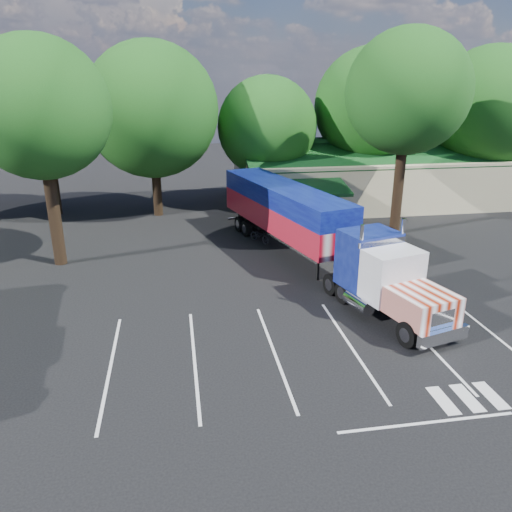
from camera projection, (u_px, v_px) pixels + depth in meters
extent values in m
plane|color=black|center=(252.00, 292.00, 25.59)|extent=(120.00, 120.00, 0.00)
cube|color=#C0B88E|center=(377.00, 178.00, 43.73)|extent=(24.00, 11.00, 4.00)
cube|color=#13431B|center=(391.00, 153.00, 40.65)|extent=(24.20, 6.25, 2.10)
cube|color=#13431B|center=(369.00, 146.00, 45.11)|extent=(24.20, 6.25, 2.10)
cube|color=#C0B88E|center=(305.00, 204.00, 37.43)|extent=(5.00, 2.50, 2.80)
cube|color=#13431B|center=(311.00, 188.00, 35.72)|extent=(5.40, 3.19, 0.80)
cylinder|color=black|center=(55.00, 189.00, 39.44)|extent=(0.70, 0.70, 4.00)
sphere|color=#194C15|center=(45.00, 122.00, 37.68)|extent=(8.40, 8.40, 8.40)
cylinder|color=black|center=(157.00, 188.00, 39.12)|extent=(0.70, 0.70, 4.30)
sphere|color=#194C15|center=(152.00, 110.00, 37.11)|extent=(10.00, 10.00, 10.00)
cylinder|color=black|center=(267.00, 185.00, 41.82)|extent=(0.70, 0.70, 3.60)
sphere|color=#194C15|center=(267.00, 127.00, 40.18)|extent=(8.00, 8.00, 8.00)
cylinder|color=black|center=(367.00, 176.00, 43.50)|extent=(0.70, 0.70, 4.50)
sphere|color=#194C15|center=(372.00, 106.00, 41.50)|extent=(9.60, 9.60, 9.60)
cylinder|color=black|center=(479.00, 178.00, 44.01)|extent=(0.70, 0.70, 3.90)
sphere|color=#194C15|center=(490.00, 109.00, 42.01)|extent=(10.40, 10.40, 10.40)
cylinder|color=black|center=(54.00, 214.00, 28.53)|extent=(0.70, 0.70, 6.00)
sphere|color=#194C15|center=(39.00, 108.00, 26.54)|extent=(7.60, 7.60, 7.60)
cylinder|color=black|center=(398.00, 188.00, 34.11)|extent=(0.70, 0.70, 6.50)
sphere|color=#194C15|center=(408.00, 92.00, 31.98)|extent=(8.00, 8.00, 8.00)
cube|color=black|center=(384.00, 298.00, 23.15)|extent=(2.82, 7.04, 0.25)
cube|color=white|center=(443.00, 336.00, 19.97)|extent=(2.49, 0.90, 0.55)
cube|color=white|center=(442.00, 321.00, 19.94)|extent=(1.19, 0.43, 0.90)
cube|color=white|center=(422.00, 305.00, 20.86)|extent=(2.86, 2.93, 1.15)
cube|color=silver|center=(392.00, 275.00, 22.36)|extent=(2.84, 2.21, 2.31)
cube|color=black|center=(403.00, 270.00, 21.64)|extent=(2.25, 0.69, 1.00)
cube|color=white|center=(383.00, 242.00, 22.65)|extent=(2.54, 0.79, 0.25)
cube|color=#0C155A|center=(368.00, 258.00, 23.84)|extent=(2.95, 2.60, 2.71)
cylinder|color=white|center=(360.00, 261.00, 22.50)|extent=(0.22, 0.22, 3.41)
cylinder|color=white|center=(400.00, 254.00, 23.40)|extent=(0.22, 0.22, 3.41)
cylinder|color=white|center=(358.00, 303.00, 22.71)|extent=(1.06, 1.72, 0.66)
cylinder|color=white|center=(405.00, 292.00, 23.77)|extent=(1.06, 1.72, 0.66)
cube|color=silver|center=(283.00, 216.00, 31.33)|extent=(5.91, 13.07, 1.50)
cube|color=#0A0B61|center=(284.00, 195.00, 30.87)|extent=(5.91, 13.07, 1.20)
cube|color=black|center=(256.00, 220.00, 35.38)|extent=(2.09, 3.70, 0.35)
cube|color=black|center=(318.00, 268.00, 26.92)|extent=(0.15, 0.15, 1.40)
cube|color=black|center=(340.00, 264.00, 27.47)|extent=(0.15, 0.15, 1.40)
cube|color=white|center=(243.00, 217.00, 37.49)|extent=(2.35, 0.75, 0.12)
cylinder|color=black|center=(408.00, 334.00, 20.32)|extent=(0.63, 1.16, 1.10)
cylinder|color=black|center=(447.00, 324.00, 21.15)|extent=(0.63, 1.16, 1.10)
cylinder|color=black|center=(344.00, 292.00, 24.27)|extent=(0.63, 1.16, 1.10)
cylinder|color=black|center=(379.00, 285.00, 25.09)|extent=(0.63, 1.16, 1.10)
cylinder|color=black|center=(331.00, 284.00, 25.21)|extent=(0.63, 1.16, 1.10)
cylinder|color=black|center=(366.00, 278.00, 26.03)|extent=(0.63, 1.16, 1.10)
cylinder|color=black|center=(247.00, 228.00, 34.38)|extent=(0.63, 1.16, 1.10)
cylinder|color=black|center=(274.00, 225.00, 35.21)|extent=(0.63, 1.16, 1.10)
cylinder|color=black|center=(240.00, 224.00, 35.41)|extent=(0.63, 1.16, 1.10)
cylinder|color=black|center=(266.00, 221.00, 36.24)|extent=(0.63, 1.16, 1.10)
imported|color=black|center=(337.00, 272.00, 25.99)|extent=(0.59, 0.71, 1.65)
imported|color=black|center=(260.00, 236.00, 33.12)|extent=(1.47, 1.87, 0.95)
imported|color=#9FA1A6|center=(309.00, 206.00, 39.35)|extent=(4.85, 3.02, 1.51)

